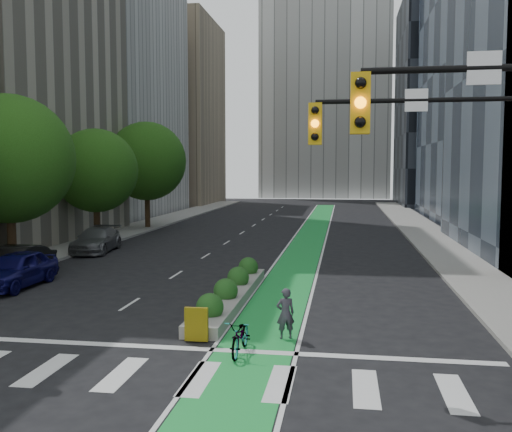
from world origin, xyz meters
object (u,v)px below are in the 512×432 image
(parked_car_left_near, at_px, (16,269))
(cyclist, at_px, (285,314))
(parked_car_left_far, at_px, (96,240))
(bicycle, at_px, (241,336))
(parked_car_left_mid, at_px, (14,263))
(median_planter, at_px, (231,292))

(parked_car_left_near, bearing_deg, cyclist, -24.39)
(cyclist, xyz_separation_m, parked_car_left_near, (-12.20, 5.61, 0.01))
(parked_car_left_far, bearing_deg, bicycle, -61.76)
(bicycle, xyz_separation_m, parked_car_left_mid, (-12.16, 8.64, 0.28))
(median_planter, xyz_separation_m, parked_car_left_far, (-10.70, 11.50, 0.37))
(parked_car_left_near, bearing_deg, median_planter, -6.46)
(bicycle, bearing_deg, parked_car_left_near, 149.15)
(median_planter, distance_m, bicycle, 6.18)
(parked_car_left_mid, bearing_deg, parked_car_left_far, 93.11)
(cyclist, xyz_separation_m, parked_car_left_mid, (-13.25, 7.10, -0.00))
(median_planter, bearing_deg, cyclist, -60.26)
(cyclist, height_order, parked_car_left_far, cyclist)
(median_planter, xyz_separation_m, parked_car_left_near, (-9.64, 1.15, 0.42))
(parked_car_left_near, distance_m, parked_car_left_far, 10.41)
(bicycle, xyz_separation_m, parked_car_left_near, (-11.11, 7.15, 0.29))
(median_planter, distance_m, parked_car_left_mid, 11.03)
(median_planter, relative_size, parked_car_left_near, 2.22)
(median_planter, height_order, bicycle, median_planter)
(median_planter, height_order, parked_car_left_far, parked_car_left_far)
(parked_car_left_near, bearing_deg, bicycle, -32.46)
(median_planter, bearing_deg, parked_car_left_near, 173.23)
(cyclist, distance_m, parked_car_left_far, 20.75)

